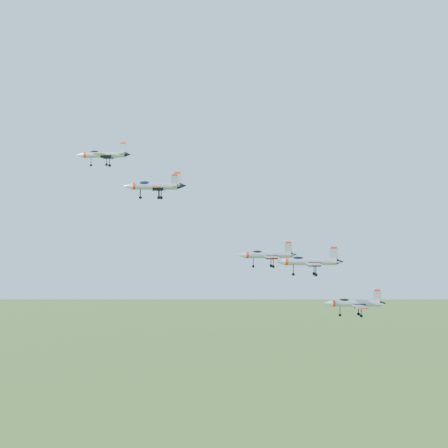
{
  "coord_description": "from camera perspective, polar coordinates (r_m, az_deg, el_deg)",
  "views": [
    {
      "loc": [
        3.76,
        -126.17,
        132.51
      ],
      "look_at": [
        7.2,
        -0.93,
        131.09
      ],
      "focal_mm": 50.0,
      "sensor_mm": 36.0,
      "label": 1
    }
  ],
  "objects": [
    {
      "name": "jet_lead",
      "position": [
        139.0,
        -11.02,
        6.25
      ],
      "size": [
        12.38,
        10.33,
        3.31
      ],
      "rotation": [
        0.0,
        0.0,
        -0.14
      ],
      "color": "#9FA4AB"
    },
    {
      "name": "jet_left_high",
      "position": [
        131.19,
        -6.4,
        3.51
      ],
      "size": [
        13.48,
        11.18,
        3.6
      ],
      "rotation": [
        0.0,
        0.0,
        -0.09
      ],
      "color": "#9FA4AB"
    },
    {
      "name": "jet_trail",
      "position": [
        131.6,
        11.79,
        -7.09
      ],
      "size": [
        13.16,
        10.81,
        3.53
      ],
      "rotation": [
        0.0,
        0.0,
        -0.01
      ],
      "color": "#9FA4AB"
    },
    {
      "name": "jet_right_low",
      "position": [
        119.54,
        7.72,
        -3.41
      ],
      "size": [
        13.21,
        10.86,
        3.54
      ],
      "rotation": [
        0.0,
        0.0,
        -0.02
      ],
      "color": "#9FA4AB"
    },
    {
      "name": "jet_left_low",
      "position": [
        129.11,
        3.89,
        -2.82
      ],
      "size": [
        12.75,
        10.58,
        3.41
      ],
      "rotation": [
        0.0,
        0.0,
        0.09
      ],
      "color": "#9FA4AB"
    },
    {
      "name": "jet_right_high",
      "position": [
        112.14,
        -6.51,
        3.43
      ],
      "size": [
        10.65,
        8.86,
        2.85
      ],
      "rotation": [
        0.0,
        0.0,
        0.11
      ],
      "color": "#9FA4AB"
    }
  ]
}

